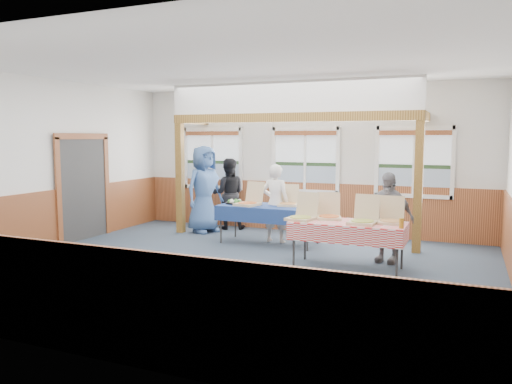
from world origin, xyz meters
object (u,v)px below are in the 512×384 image
table_left (269,208)px  man_blue (204,189)px  table_right (348,226)px  person_grey (387,217)px  woman_white (275,203)px  woman_black (228,194)px

table_left → man_blue: bearing=152.2°
table_right → person_grey: 0.84m
table_right → woman_white: bearing=128.8°
table_right → table_left: bearing=133.6°
woman_black → person_grey: bearing=129.5°
table_left → woman_white: (0.06, 0.20, 0.08)m
woman_white → person_grey: size_ratio=1.03×
table_left → table_right: (1.86, -1.27, -0.00)m
person_grey → table_right: bearing=-115.1°
woman_white → woman_black: bearing=-31.1°
man_blue → table_right: bearing=-95.7°
woman_black → person_grey: size_ratio=1.06×
woman_white → person_grey: bearing=161.3°
table_left → man_blue: 1.86m
table_right → woman_white: size_ratio=1.22×
table_right → person_grey: bearing=40.4°
table_left → table_right: 2.25m
table_right → woman_black: woman_black is taller
table_left → man_blue: size_ratio=1.09×
table_left → man_blue: man_blue is taller
woman_black → person_grey: 4.19m
table_left → person_grey: (2.37, -0.61, 0.06)m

